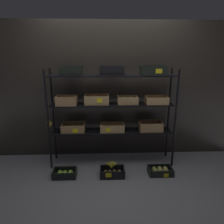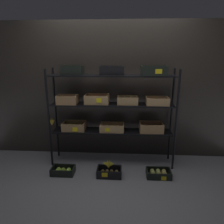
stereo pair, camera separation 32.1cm
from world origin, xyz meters
name	(u,v)px [view 2 (the right image)]	position (x,y,z in m)	size (l,w,h in m)	color
ground_plane	(112,162)	(0.00, 0.00, 0.00)	(10.00, 10.00, 0.00)	gray
storefront_wall	(113,91)	(0.00, 0.36, 1.11)	(4.29, 0.12, 2.23)	#2D2823
display_rack	(113,104)	(0.01, 0.00, 0.98)	(2.00, 0.36, 1.55)	black
crate_ground_apple_green	(63,171)	(-0.70, -0.41, 0.04)	(0.34, 0.21, 0.11)	black
crate_ground_kiwi	(109,173)	(-0.01, -0.42, 0.05)	(0.36, 0.22, 0.12)	black
crate_ground_pear	(158,173)	(0.70, -0.39, 0.05)	(0.35, 0.22, 0.10)	black
banana_bunch_loose	(108,165)	(-0.03, -0.42, 0.18)	(0.17, 0.04, 0.13)	brown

